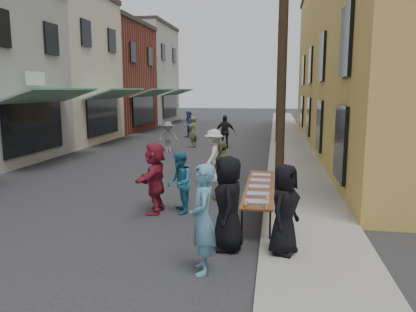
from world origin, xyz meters
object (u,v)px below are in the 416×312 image
(guest_front_a, at_px, (228,203))
(catering_tray_sausage, at_px, (257,203))
(utility_pole_far, at_px, (278,74))
(utility_pole_mid, at_px, (280,66))
(serving_table, at_px, (260,188))
(guest_front_c, at_px, (180,183))
(utility_pole_near, at_px, (283,42))
(server, at_px, (284,209))

(guest_front_a, bearing_deg, catering_tray_sausage, 131.74)
(utility_pole_far, distance_m, catering_tray_sausage, 28.17)
(guest_front_a, bearing_deg, utility_pole_mid, 166.82)
(serving_table, xyz_separation_m, guest_front_c, (-2.03, -0.13, 0.08))
(utility_pole_mid, bearing_deg, catering_tray_sausage, -91.80)
(utility_pole_far, height_order, serving_table, utility_pole_far)
(catering_tray_sausage, bearing_deg, utility_pole_near, 82.73)
(utility_pole_near, xyz_separation_m, utility_pole_mid, (0.00, 12.00, 0.00))
(guest_front_c, relative_size, server, 0.94)
(serving_table, bearing_deg, server, -77.94)
(catering_tray_sausage, distance_m, guest_front_a, 0.86)
(serving_table, xyz_separation_m, guest_front_a, (-0.53, -2.31, 0.23))
(serving_table, xyz_separation_m, catering_tray_sausage, (-0.00, -1.65, 0.08))
(serving_table, relative_size, guest_front_c, 2.51)
(serving_table, distance_m, guest_front_c, 2.04)
(serving_table, bearing_deg, utility_pole_far, 88.91)
(utility_pole_near, xyz_separation_m, guest_front_c, (-2.53, -2.40, -3.70))
(utility_pole_far, relative_size, server, 5.28)
(utility_pole_far, xyz_separation_m, guest_front_c, (-2.53, -26.40, -3.70))
(catering_tray_sausage, relative_size, guest_front_c, 0.31)
(catering_tray_sausage, bearing_deg, utility_pole_mid, 88.20)
(utility_pole_mid, distance_m, guest_front_c, 15.08)
(catering_tray_sausage, bearing_deg, guest_front_c, 143.21)
(serving_table, height_order, catering_tray_sausage, catering_tray_sausage)
(guest_front_a, bearing_deg, utility_pole_far, 168.31)
(utility_pole_near, relative_size, catering_tray_sausage, 18.00)
(utility_pole_far, distance_m, serving_table, 26.54)
(utility_pole_mid, height_order, guest_front_a, utility_pole_mid)
(utility_pole_near, bearing_deg, guest_front_c, -136.54)
(utility_pole_near, distance_m, guest_front_a, 5.89)
(utility_pole_near, distance_m, utility_pole_far, 24.00)
(utility_pole_far, height_order, catering_tray_sausage, utility_pole_far)
(utility_pole_near, distance_m, utility_pole_mid, 12.00)
(guest_front_c, height_order, server, server)
(server, bearing_deg, utility_pole_near, 24.78)
(guest_front_c, distance_m, server, 3.56)
(utility_pole_near, height_order, server, utility_pole_near)
(catering_tray_sausage, bearing_deg, server, -59.27)
(utility_pole_far, bearing_deg, serving_table, -91.09)
(catering_tray_sausage, height_order, guest_front_a, guest_front_a)
(guest_front_a, xyz_separation_m, guest_front_c, (-1.50, 2.18, -0.15))
(utility_pole_near, height_order, utility_pole_mid, same)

